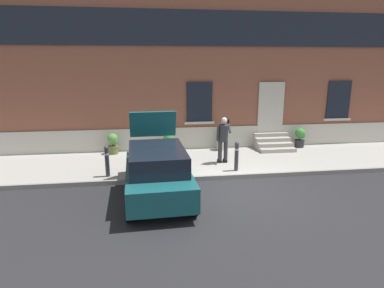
# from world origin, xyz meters

# --- Properties ---
(ground_plane) EXTENTS (80.00, 80.00, 0.00)m
(ground_plane) POSITION_xyz_m (0.00, 0.00, 0.00)
(ground_plane) COLOR #232326
(sidewalk) EXTENTS (24.00, 3.60, 0.15)m
(sidewalk) POSITION_xyz_m (0.00, 2.80, 0.07)
(sidewalk) COLOR #99968E
(sidewalk) RESTS_ON ground
(curb_edge) EXTENTS (24.00, 0.12, 0.15)m
(curb_edge) POSITION_xyz_m (0.00, 0.94, 0.07)
(curb_edge) COLOR gray
(curb_edge) RESTS_ON ground
(building_facade) EXTENTS (24.00, 1.52, 7.50)m
(building_facade) POSITION_xyz_m (0.01, 5.29, 3.73)
(building_facade) COLOR brown
(building_facade) RESTS_ON ground
(entrance_stoop) EXTENTS (1.55, 1.28, 0.64)m
(entrance_stoop) POSITION_xyz_m (2.69, 4.12, 0.39)
(entrance_stoop) COLOR #9E998E
(entrance_stoop) RESTS_ON sidewalk
(hatchback_car_teal) EXTENTS (1.92, 4.13, 2.34)m
(hatchback_car_teal) POSITION_xyz_m (-2.52, -0.25, 0.80)
(hatchback_car_teal) COLOR #165156
(hatchback_car_teal) RESTS_ON ground
(bollard_near_person) EXTENTS (0.15, 0.15, 1.04)m
(bollard_near_person) POSITION_xyz_m (0.29, 1.35, 0.71)
(bollard_near_person) COLOR #333338
(bollard_near_person) RESTS_ON sidewalk
(bollard_far_left) EXTENTS (0.15, 0.15, 1.04)m
(bollard_far_left) POSITION_xyz_m (-4.11, 1.35, 0.71)
(bollard_far_left) COLOR #333338
(bollard_far_left) RESTS_ON sidewalk
(person_on_phone) EXTENTS (0.51, 0.49, 1.75)m
(person_on_phone) POSITION_xyz_m (0.04, 2.32, 1.15)
(person_on_phone) COLOR #2D2D33
(person_on_phone) RESTS_ON sidewalk
(planter_olive) EXTENTS (0.44, 0.44, 0.86)m
(planter_olive) POSITION_xyz_m (-4.17, 4.19, 0.61)
(planter_olive) COLOR #606B38
(planter_olive) RESTS_ON sidewalk
(planter_terracotta) EXTENTS (0.44, 0.44, 0.86)m
(planter_terracotta) POSITION_xyz_m (-1.88, 3.99, 0.61)
(planter_terracotta) COLOR #B25B38
(planter_terracotta) RESTS_ON sidewalk
(planter_cream) EXTENTS (0.44, 0.44, 0.86)m
(planter_cream) POSITION_xyz_m (0.42, 4.20, 0.61)
(planter_cream) COLOR beige
(planter_cream) RESTS_ON sidewalk
(planter_charcoal) EXTENTS (0.44, 0.44, 0.86)m
(planter_charcoal) POSITION_xyz_m (3.99, 4.17, 0.61)
(planter_charcoal) COLOR #2D2D30
(planter_charcoal) RESTS_ON sidewalk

